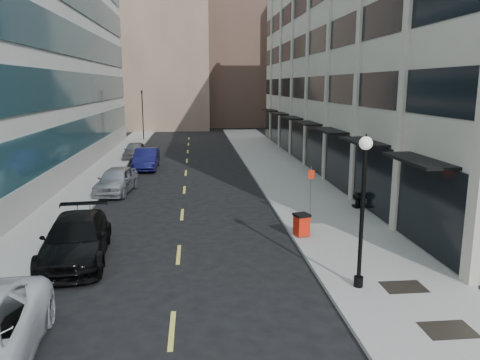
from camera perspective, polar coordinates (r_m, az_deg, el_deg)
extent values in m
cube|color=gray|center=(31.64, 6.90, -0.77)|extent=(5.00, 80.00, 0.15)
cube|color=gray|center=(31.74, -18.62, -1.26)|extent=(3.00, 80.00, 0.15)
cube|color=beige|center=(40.63, 18.61, 14.10)|extent=(14.00, 46.00, 18.00)
cube|color=black|center=(38.61, 8.41, 4.32)|extent=(0.18, 46.00, 3.60)
cube|color=black|center=(38.31, 8.63, 11.01)|extent=(0.12, 46.00, 1.80)
cube|color=black|center=(38.45, 8.79, 16.23)|extent=(0.12, 46.00, 1.80)
cube|color=beige|center=(22.30, 19.85, 16.61)|extent=(0.35, 0.60, 18.00)
cube|color=beige|center=(27.85, 14.43, 15.78)|extent=(0.35, 0.60, 18.00)
cube|color=beige|center=(33.55, 10.85, 15.15)|extent=(0.35, 0.60, 18.00)
cube|color=beige|center=(39.34, 8.33, 14.67)|extent=(0.35, 0.60, 18.00)
cube|color=beige|center=(45.18, 6.47, 14.30)|extent=(0.35, 0.60, 18.00)
cube|color=beige|center=(51.07, 5.04, 14.00)|extent=(0.35, 0.60, 18.00)
cube|color=beige|center=(56.97, 3.91, 13.76)|extent=(0.35, 0.60, 18.00)
cube|color=black|center=(19.42, 20.83, 2.27)|extent=(1.30, 4.00, 0.12)
cube|color=black|center=(24.88, 14.76, 4.53)|extent=(1.30, 4.00, 0.12)
cube|color=black|center=(30.55, 10.89, 5.94)|extent=(1.30, 4.00, 0.12)
cube|color=black|center=(36.32, 8.22, 6.89)|extent=(1.30, 4.00, 0.12)
cube|color=black|center=(42.16, 6.29, 7.57)|extent=(1.30, 4.00, 0.12)
cube|color=black|center=(48.04, 4.82, 8.07)|extent=(1.30, 4.00, 0.12)
cube|color=black|center=(53.94, 3.67, 8.47)|extent=(1.30, 4.00, 0.12)
cube|color=gray|center=(38.63, -18.53, 2.19)|extent=(0.20, 46.00, 1.80)
cube|color=#28525D|center=(38.36, -18.74, 5.29)|extent=(0.14, 45.60, 2.40)
cube|color=#28525D|center=(38.18, -19.09, 10.51)|extent=(0.14, 45.60, 2.40)
cube|color=#28525D|center=(38.31, -19.44, 15.74)|extent=(0.14, 45.60, 2.40)
cube|color=#9A7C65|center=(78.65, -9.39, 16.67)|extent=(14.00, 18.00, 28.00)
cube|color=brown|center=(83.12, -0.54, 18.61)|extent=(12.00, 16.00, 34.00)
cube|color=#9A7C65|center=(89.49, -15.50, 13.85)|extent=(12.00, 14.00, 22.00)
cube|color=beige|center=(78.17, 7.41, 13.82)|extent=(10.00, 14.00, 20.00)
cube|color=black|center=(14.69, 24.04, -16.34)|extent=(1.40, 1.00, 0.01)
cube|color=black|center=(16.91, 19.32, -12.19)|extent=(1.40, 1.00, 0.01)
cube|color=#D8CC4C|center=(13.95, -8.30, -17.63)|extent=(0.15, 2.20, 0.01)
cube|color=#D8CC4C|center=(19.41, -7.50, -8.98)|extent=(0.15, 2.20, 0.01)
cube|color=#D8CC4C|center=(25.11, -7.07, -4.19)|extent=(0.15, 2.20, 0.01)
cube|color=#D8CC4C|center=(30.93, -6.80, -1.18)|extent=(0.15, 2.20, 0.01)
cube|color=#D8CC4C|center=(36.81, -6.62, 0.87)|extent=(0.15, 2.20, 0.01)
cube|color=#D8CC4C|center=(42.72, -6.49, 2.35)|extent=(0.15, 2.20, 0.01)
cube|color=#D8CC4C|center=(48.65, -6.39, 3.48)|extent=(0.15, 2.20, 0.01)
cube|color=#D8CC4C|center=(54.60, -6.32, 4.35)|extent=(0.15, 2.20, 0.01)
cube|color=#D8CC4C|center=(60.55, -6.25, 5.06)|extent=(0.15, 2.20, 0.01)
cylinder|color=black|center=(58.63, -11.77, 7.61)|extent=(0.12, 0.12, 6.00)
imported|color=black|center=(58.51, -11.89, 10.54)|extent=(0.66, 0.66, 1.98)
imported|color=black|center=(19.49, -19.38, -6.81)|extent=(2.97, 6.12, 1.72)
imported|color=#999BA2|center=(30.64, -14.84, -0.03)|extent=(2.56, 5.10, 1.67)
imported|color=#111242|center=(38.83, -11.33, 2.53)|extent=(1.79, 5.11, 1.68)
imported|color=slate|center=(44.43, -12.70, 3.51)|extent=(1.95, 4.63, 1.56)
cube|color=red|center=(21.05, 7.51, -5.50)|extent=(0.70, 0.70, 0.90)
cube|color=black|center=(20.91, 7.54, -4.25)|extent=(0.79, 0.79, 0.11)
cylinder|color=black|center=(21.40, 6.83, -6.30)|extent=(0.05, 0.20, 0.20)
cylinder|color=black|center=(21.48, 7.77, -6.26)|extent=(0.05, 0.20, 0.20)
cylinder|color=black|center=(16.47, 14.23, -11.90)|extent=(0.31, 0.31, 0.35)
cylinder|color=black|center=(15.72, 14.64, -4.31)|extent=(0.14, 0.14, 4.48)
sphere|color=silver|center=(15.26, 15.10, 4.36)|extent=(0.43, 0.43, 0.43)
cone|color=black|center=(15.23, 15.14, 5.26)|extent=(0.12, 0.12, 0.18)
cylinder|color=slate|center=(23.36, 8.60, -1.63)|extent=(0.05, 0.05, 2.71)
cube|color=red|center=(23.15, 8.69, 0.68)|extent=(0.32, 0.04, 0.43)
cube|color=black|center=(26.55, 14.13, -3.12)|extent=(0.52, 0.52, 0.13)
cylinder|color=black|center=(26.49, 14.16, -2.57)|extent=(0.28, 0.28, 0.44)
ellipsoid|color=black|center=(26.42, 14.20, -1.93)|extent=(0.61, 0.61, 0.43)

